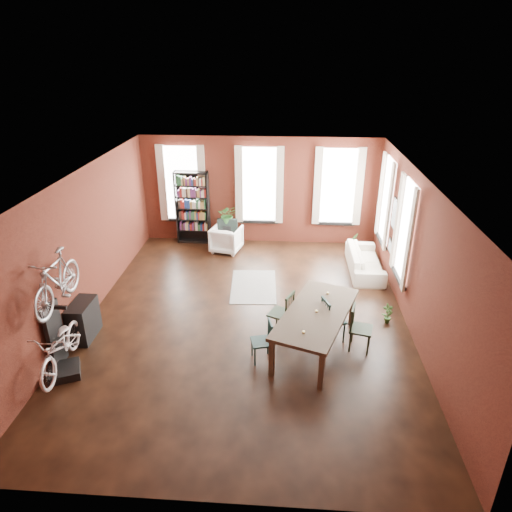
# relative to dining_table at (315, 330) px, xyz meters

# --- Properties ---
(room) EXTENTS (9.00, 9.04, 3.22)m
(room) POSITION_rel_dining_table_xyz_m (-1.21, 1.57, 1.72)
(room) COLOR black
(room) RESTS_ON ground
(dining_table) EXTENTS (1.88, 2.67, 0.83)m
(dining_table) POSITION_rel_dining_table_xyz_m (0.00, 0.00, 0.00)
(dining_table) COLOR #453729
(dining_table) RESTS_ON ground
(dining_chair_a) EXTENTS (0.47, 0.47, 0.83)m
(dining_chair_a) POSITION_rel_dining_table_xyz_m (-1.04, -0.46, 0.00)
(dining_chair_a) COLOR #1A3A3A
(dining_chair_a) RESTS_ON ground
(dining_chair_b) EXTENTS (0.60, 0.60, 0.98)m
(dining_chair_b) POSITION_rel_dining_table_xyz_m (-0.69, 0.46, 0.08)
(dining_chair_b) COLOR black
(dining_chair_b) RESTS_ON ground
(dining_chair_c) EXTENTS (0.52, 0.52, 0.93)m
(dining_chair_c) POSITION_rel_dining_table_xyz_m (0.89, 0.03, 0.05)
(dining_chair_c) COLOR #1F2F1C
(dining_chair_c) RESTS_ON ground
(dining_chair_d) EXTENTS (0.56, 0.56, 0.94)m
(dining_chair_d) POSITION_rel_dining_table_xyz_m (0.37, 0.32, 0.06)
(dining_chair_d) COLOR #17322F
(dining_chair_d) RESTS_ON ground
(bookshelf) EXTENTS (1.00, 0.32, 2.20)m
(bookshelf) POSITION_rel_dining_table_xyz_m (-3.46, 5.25, 0.68)
(bookshelf) COLOR black
(bookshelf) RESTS_ON ground
(white_armchair) EXTENTS (0.96, 0.92, 0.83)m
(white_armchair) POSITION_rel_dining_table_xyz_m (-2.37, 4.61, 0.00)
(white_armchair) COLOR white
(white_armchair) RESTS_ON ground
(cream_sofa) EXTENTS (0.61, 2.08, 0.81)m
(cream_sofa) POSITION_rel_dining_table_xyz_m (1.49, 3.55, -0.01)
(cream_sofa) COLOR beige
(cream_sofa) RESTS_ON ground
(striped_rug) EXTENTS (1.21, 1.84, 0.01)m
(striped_rug) POSITION_rel_dining_table_xyz_m (-1.41, 2.46, -0.41)
(striped_rug) COLOR black
(striped_rug) RESTS_ON ground
(bike_trainer) EXTENTS (0.72, 0.72, 0.16)m
(bike_trainer) POSITION_rel_dining_table_xyz_m (-4.63, -1.17, -0.34)
(bike_trainer) COLOR black
(bike_trainer) RESTS_ON ground
(bike_wall_rack) EXTENTS (0.16, 0.60, 1.30)m
(bike_wall_rack) POSITION_rel_dining_table_xyz_m (-4.86, -0.85, 0.23)
(bike_wall_rack) COLOR black
(bike_wall_rack) RESTS_ON ground
(console_table) EXTENTS (0.40, 0.80, 0.80)m
(console_table) POSITION_rel_dining_table_xyz_m (-4.74, 0.05, -0.02)
(console_table) COLOR black
(console_table) RESTS_ON ground
(plant_stand) EXTENTS (0.40, 0.40, 0.67)m
(plant_stand) POSITION_rel_dining_table_xyz_m (-2.38, 5.03, -0.08)
(plant_stand) COLOR black
(plant_stand) RESTS_ON ground
(plant_by_sofa) EXTENTS (0.51, 0.65, 0.26)m
(plant_by_sofa) POSITION_rel_dining_table_xyz_m (1.32, 4.85, -0.29)
(plant_by_sofa) COLOR #305421
(plant_by_sofa) RESTS_ON ground
(plant_small) EXTENTS (0.38, 0.51, 0.17)m
(plant_small) POSITION_rel_dining_table_xyz_m (1.62, 1.01, -0.33)
(plant_small) COLOR #356327
(plant_small) RESTS_ON ground
(bicycle_floor) EXTENTS (0.66, 0.95, 1.73)m
(bicycle_floor) POSITION_rel_dining_table_xyz_m (-4.61, -1.14, 0.61)
(bicycle_floor) COLOR silver
(bicycle_floor) RESTS_ON bike_trainer
(bicycle_hung) EXTENTS (0.47, 1.00, 1.66)m
(bicycle_hung) POSITION_rel_dining_table_xyz_m (-4.61, -0.85, 1.72)
(bicycle_hung) COLOR #A5A8AD
(bicycle_hung) RESTS_ON bike_wall_rack
(plant_on_stand) EXTENTS (0.62, 0.67, 0.47)m
(plant_on_stand) POSITION_rel_dining_table_xyz_m (-2.37, 5.03, 0.49)
(plant_on_stand) COLOR #295E25
(plant_on_stand) RESTS_ON plant_stand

